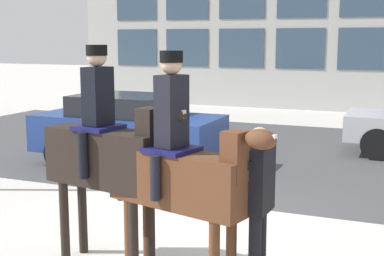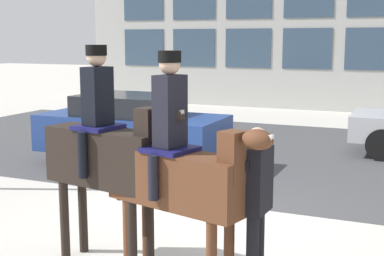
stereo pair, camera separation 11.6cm
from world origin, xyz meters
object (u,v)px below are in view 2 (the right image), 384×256
at_px(mounted_horse_companion, 179,173).
at_px(mounted_horse_lead, 106,152).
at_px(street_car_near_lane, 131,128).
at_px(pedestrian_bystander, 255,200).

bearing_deg(mounted_horse_companion, mounted_horse_lead, -177.36).
relative_size(mounted_horse_lead, street_car_near_lane, 0.66).
bearing_deg(mounted_horse_companion, pedestrian_bystander, 20.93).
xyz_separation_m(mounted_horse_lead, mounted_horse_companion, (1.02, -0.22, -0.09)).
bearing_deg(street_car_near_lane, pedestrian_bystander, -49.03).
distance_m(mounted_horse_lead, pedestrian_bystander, 1.85).
bearing_deg(mounted_horse_lead, pedestrian_bystander, 6.16).
relative_size(mounted_horse_companion, pedestrian_bystander, 1.41).
height_order(pedestrian_bystander, street_car_near_lane, pedestrian_bystander).
distance_m(mounted_horse_companion, street_car_near_lane, 5.92).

